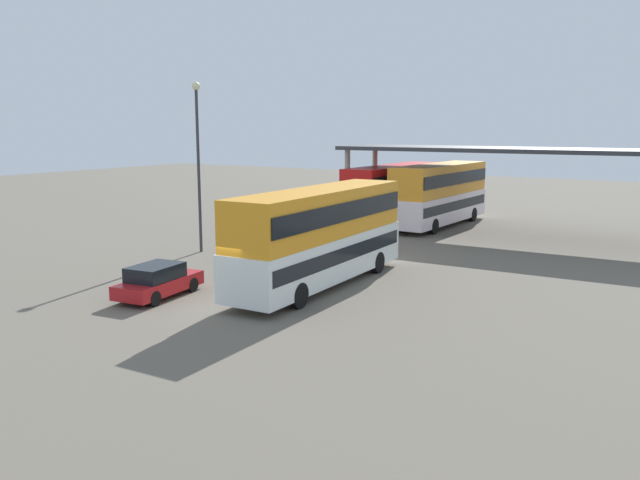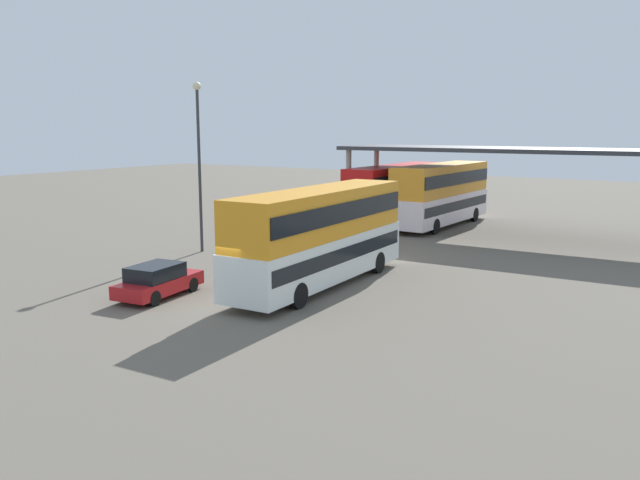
% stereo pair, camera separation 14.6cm
% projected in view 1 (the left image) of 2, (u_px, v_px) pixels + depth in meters
% --- Properties ---
extents(ground_plane, '(140.00, 140.00, 0.00)m').
position_uv_depth(ground_plane, '(233.00, 306.00, 24.84)').
color(ground_plane, '#635C50').
extents(double_decker_main, '(2.84, 11.32, 4.18)m').
position_uv_depth(double_decker_main, '(320.00, 233.00, 27.64)').
color(double_decker_main, white).
rests_on(double_decker_main, ground_plane).
extents(parked_hatchback, '(2.10, 4.09, 1.35)m').
position_uv_depth(parked_hatchback, '(158.00, 281.00, 26.01)').
color(parked_hatchback, '#B2171C').
rests_on(parked_hatchback, ground_plane).
extents(double_decker_near_canopy, '(2.54, 11.43, 4.07)m').
position_uv_depth(double_decker_near_canopy, '(394.00, 191.00, 45.98)').
color(double_decker_near_canopy, orange).
rests_on(double_decker_near_canopy, ground_plane).
extents(double_decker_mid_row, '(2.90, 11.07, 4.24)m').
position_uv_depth(double_decker_mid_row, '(440.00, 192.00, 44.42)').
color(double_decker_mid_row, white).
rests_on(double_decker_mid_row, ground_plane).
extents(depot_canopy, '(22.59, 5.83, 5.50)m').
position_uv_depth(depot_canopy, '(517.00, 154.00, 39.44)').
color(depot_canopy, '#33353A').
rests_on(depot_canopy, ground_plane).
extents(lamppost_tall, '(0.44, 0.44, 9.11)m').
position_uv_depth(lamppost_tall, '(198.00, 149.00, 34.62)').
color(lamppost_tall, '#33353A').
rests_on(lamppost_tall, ground_plane).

